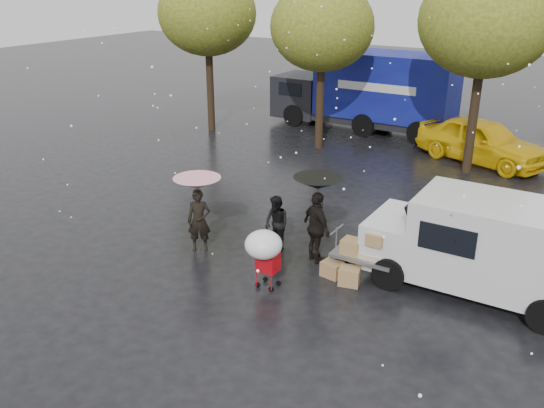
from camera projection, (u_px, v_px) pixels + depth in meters
The scene contains 14 objects.
ground at pixel (258, 267), 14.15m from camera, with size 90.00×90.00×0.00m, color black.
person_pink at pixel (199, 221), 14.70m from camera, with size 0.61×0.40×1.66m, color black.
person_middle at pixel (277, 224), 14.75m from camera, with size 0.72×0.56×1.47m, color black.
person_black at pixel (317, 228), 14.09m from camera, with size 1.08×0.45×1.84m, color black.
umbrella_pink at pixel (197, 183), 14.32m from camera, with size 1.20×1.20×1.99m.
umbrella_black at pixel (318, 183), 13.66m from camera, with size 1.19×1.19×2.23m.
vendor_cart at pixel (368, 250), 13.38m from camera, with size 1.52×0.80×1.27m.
shopping_cart at pixel (264, 248), 12.74m from camera, with size 0.84×0.84×1.46m.
white_van at pixel (486, 245), 12.63m from camera, with size 4.91×2.18×2.20m.
blue_truck at pixel (368, 91), 25.83m from camera, with size 8.30×2.60×3.50m.
box_ground_near at pixel (349, 276), 13.28m from camera, with size 0.47×0.38×0.42m, color olive.
box_ground_far at pixel (332, 269), 13.65m from camera, with size 0.47×0.37×0.37m, color olive.
yellow_taxi at pixel (482, 141), 21.62m from camera, with size 1.99×4.95×1.69m, color yellow.
tree_row at pixel (399, 24), 20.40m from camera, with size 21.60×4.40×7.12m.
Camera 1 is at (6.85, -10.51, 6.73)m, focal length 38.00 mm.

